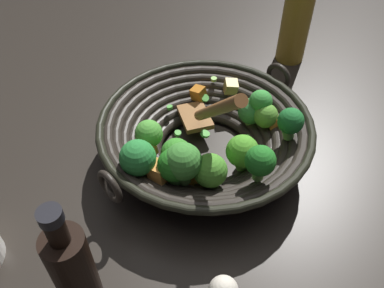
% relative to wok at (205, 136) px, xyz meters
% --- Properties ---
extents(ground_plane, '(4.00, 4.00, 0.00)m').
position_rel_wok_xyz_m(ground_plane, '(-0.01, -0.00, -0.06)').
color(ground_plane, '#28231E').
extents(wok, '(0.39, 0.36, 0.23)m').
position_rel_wok_xyz_m(wok, '(0.00, 0.00, 0.00)').
color(wok, black).
rests_on(wok, ground).
extents(soy_sauce_bottle, '(0.05, 0.05, 0.21)m').
position_rel_wok_xyz_m(soy_sauce_bottle, '(0.31, -0.01, 0.03)').
color(soy_sauce_bottle, black).
rests_on(soy_sauce_bottle, ground).
extents(cooking_oil_bottle, '(0.06, 0.06, 0.22)m').
position_rel_wok_xyz_m(cooking_oil_bottle, '(-0.37, 0.01, 0.03)').
color(cooking_oil_bottle, gold).
rests_on(cooking_oil_bottle, ground).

